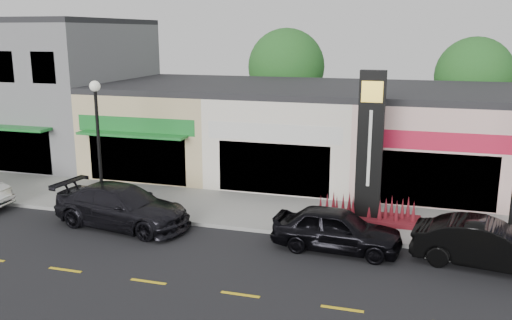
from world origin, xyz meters
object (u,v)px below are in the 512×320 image
at_px(lamp_west_near, 98,132).
at_px(pylon_sign, 369,169).
at_px(car_black_sedan, 337,229).
at_px(car_dark_sedan, 122,206).
at_px(car_black_conv, 487,244).

relative_size(lamp_west_near, pylon_sign, 0.91).
bearing_deg(car_black_sedan, car_dark_sedan, 93.71).
relative_size(car_black_sedan, car_black_conv, 0.96).
bearing_deg(car_dark_sedan, lamp_west_near, 60.48).
bearing_deg(car_black_sedan, pylon_sign, -10.90).
relative_size(lamp_west_near, car_black_sedan, 1.20).
bearing_deg(pylon_sign, lamp_west_near, -171.23).
relative_size(pylon_sign, car_black_conv, 1.28).
xyz_separation_m(lamp_west_near, car_dark_sedan, (1.71, -1.30, -2.65)).
height_order(lamp_west_near, pylon_sign, pylon_sign).
relative_size(pylon_sign, car_dark_sedan, 1.06).
bearing_deg(car_black_sedan, car_black_conv, -86.51).
distance_m(car_dark_sedan, car_black_sedan, 8.50).
bearing_deg(car_black_conv, pylon_sign, 62.37).
bearing_deg(lamp_west_near, car_black_sedan, -7.27).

